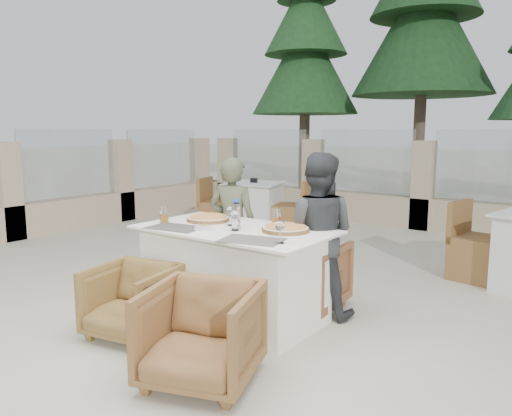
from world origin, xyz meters
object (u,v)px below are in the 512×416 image
Objects in this scene: dining_table at (235,274)px; water_bottle at (236,214)px; olive_dish at (203,227)px; armchair_near_right at (201,335)px; wine_glass_centre at (231,215)px; diner_left at (233,227)px; armchair_near_left at (132,301)px; beer_glass_left at (164,214)px; armchair_far_left at (243,257)px; armchair_far_right at (304,275)px; bg_table_a at (254,207)px; beer_glass_right at (276,217)px; diner_right at (317,235)px; wine_glass_near at (235,219)px; wine_glass_corner at (280,231)px; pizza_left at (208,218)px; pizza_right at (285,228)px.

water_bottle is (0.03, -0.01, 0.51)m from dining_table.
olive_dish reaches higher than armchair_near_right.
wine_glass_centre is 0.14× the size of diner_left.
armchair_near_left is at bearing 147.22° from armchair_near_right.
beer_glass_left is 0.23× the size of armchair_far_left.
armchair_far_right is at bearing 76.30° from armchair_near_right.
beer_glass_right is at bearing -67.07° from bg_table_a.
wine_glass_centre is 0.85m from armchair_far_right.
armchair_far_right is 1.50m from armchair_near_right.
dining_table is 10.77× the size of beer_glass_left.
diner_right is at bearing 29.70° from beer_glass_left.
wine_glass_near is 3.71m from bg_table_a.
diner_right reaches higher than armchair_near_right.
beer_glass_left is 0.84m from armchair_near_left.
pizza_left is at bearing 160.26° from wine_glass_corner.
pizza_left is 2.06× the size of wine_glass_corner.
wine_glass_near is at bearing 29.26° from olive_dish.
wine_glass_centre reaches higher than armchair_near_right.
bg_table_a is (-1.84, 3.17, -0.41)m from olive_dish.
olive_dish is at bearing -102.80° from wine_glass_centre.
olive_dish is at bearing -76.56° from bg_table_a.
wine_glass_corner is at bearing -62.40° from pizza_right.
beer_glass_left is at bearing 101.13° from armchair_near_left.
wine_glass_near reaches higher than pizza_left.
armchair_far_left is at bearing -72.55° from bg_table_a.
pizza_left is at bearing 156.85° from wine_glass_near.
beer_glass_right is 0.09× the size of bg_table_a.
pizza_right is 0.26m from beer_glass_right.
pizza_left is 0.23× the size of bg_table_a.
diner_left is (-0.91, 1.43, 0.35)m from armchair_near_right.
bg_table_a is at bearing 123.31° from wine_glass_centre.
wine_glass_near is 0.29× the size of armchair_far_left.
armchair_far_left is at bearing -35.78° from diner_right.
olive_dish is at bearing 94.37° from diner_left.
armchair_far_left is 1.12m from diner_right.
armchair_far_right is (0.14, 0.23, -0.54)m from beer_glass_right.
beer_glass_left reaches higher than pizza_left.
pizza_left is 0.56× the size of armchair_far_right.
dining_table is 2.64× the size of armchair_near_left.
diner_right is at bearing 33.81° from wine_glass_centre.
dining_table reaches higher than armchair_near_left.
water_bottle reaches higher than armchair_far_right.
olive_dish is at bearing -150.74° from wine_glass_near.
olive_dish is 0.95m from diner_right.
pizza_left is at bearing 75.49° from diner_left.
armchair_near_left is 1.58m from diner_right.
armchair_far_right is at bearing 54.87° from olive_dish.
diner_left reaches higher than beer_glass_left.
wine_glass_near is 0.27× the size of armchair_near_right.
water_bottle is 0.37× the size of armchair_near_right.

